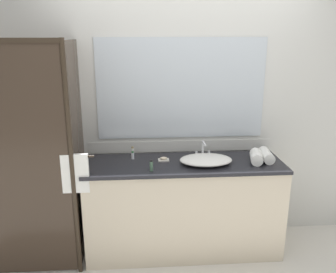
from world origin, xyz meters
name	(u,v)px	position (x,y,z in m)	size (l,w,h in m)	color
ground_plane	(183,248)	(0.00, 0.00, 0.00)	(8.00, 8.00, 0.00)	silver
wall_back_with_mirror	(181,111)	(0.00, 0.34, 1.31)	(4.40, 0.06, 2.60)	silver
vanity_cabinet	(184,207)	(0.00, 0.01, 0.45)	(1.80, 0.58, 0.90)	beige
shower_enclosure	(34,160)	(-1.27, -0.19, 1.02)	(1.20, 0.59, 2.00)	#2D2319
sink_basin	(206,160)	(0.19, -0.04, 0.93)	(0.47, 0.33, 0.07)	white
faucet	(203,152)	(0.19, 0.13, 0.96)	(0.17, 0.15, 0.17)	silver
soap_dish	(164,159)	(-0.19, 0.06, 0.91)	(0.10, 0.07, 0.04)	silver
amenity_bottle_lotion	(133,155)	(-0.47, 0.13, 0.94)	(0.03, 0.03, 0.08)	silver
amenity_bottle_shampoo	(133,152)	(-0.47, 0.21, 0.94)	(0.03, 0.03, 0.09)	white
amenity_bottle_body_wash	(151,166)	(-0.31, -0.18, 0.95)	(0.03, 0.03, 0.10)	#4C7056
rolled_towel_near_edge	(267,155)	(0.76, 0.00, 0.95)	(0.10, 0.10, 0.25)	white
rolled_towel_middle	(256,157)	(0.65, -0.04, 0.95)	(0.11, 0.11, 0.22)	white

